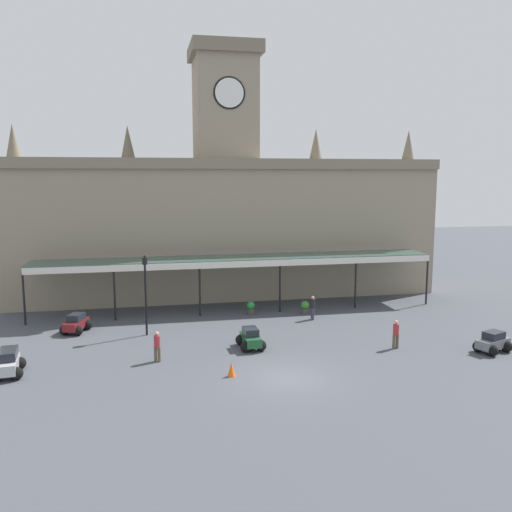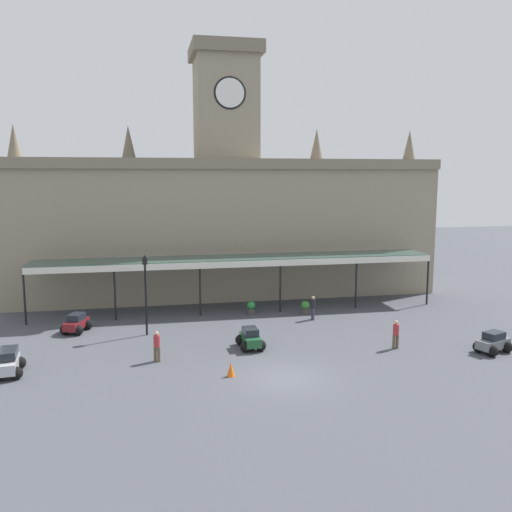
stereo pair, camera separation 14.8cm
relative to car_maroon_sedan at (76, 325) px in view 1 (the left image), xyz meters
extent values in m
plane|color=#474951|center=(11.11, -10.39, -0.50)|extent=(140.00, 140.00, 0.00)
cube|color=gray|center=(11.11, 9.45, 5.11)|extent=(34.41, 6.66, 11.22)
cube|color=gray|center=(11.11, 5.97, 10.32)|extent=(34.41, 0.30, 0.80)
cube|color=gray|center=(11.11, 9.45, 14.70)|extent=(4.80, 4.80, 7.97)
cube|color=#766C59|center=(11.11, 9.45, 19.18)|extent=(5.50, 5.50, 1.00)
cylinder|color=white|center=(11.11, 6.99, 15.65)|extent=(2.20, 0.12, 2.20)
cylinder|color=black|center=(11.11, 7.03, 15.65)|extent=(2.46, 0.06, 2.46)
cone|color=#6E6554|center=(-5.09, 9.45, 12.02)|extent=(1.10, 1.10, 2.60)
cone|color=#6E6554|center=(3.37, 9.45, 12.02)|extent=(1.10, 1.10, 2.60)
cone|color=#6E6554|center=(18.85, 9.45, 12.02)|extent=(1.10, 1.10, 2.60)
cone|color=#6E6554|center=(27.31, 9.45, 12.02)|extent=(1.10, 1.10, 2.60)
cube|color=#38564C|center=(11.11, 3.92, 3.36)|extent=(29.31, 3.20, 0.16)
cube|color=silver|center=(11.11, 2.32, 3.16)|extent=(29.31, 0.12, 0.44)
cylinder|color=black|center=(-3.55, 2.47, 1.39)|extent=(0.14, 0.14, 3.78)
cylinder|color=black|center=(2.32, 2.47, 1.39)|extent=(0.14, 0.14, 3.78)
cylinder|color=black|center=(8.18, 2.47, 1.39)|extent=(0.14, 0.14, 3.78)
cylinder|color=black|center=(14.04, 2.47, 1.39)|extent=(0.14, 0.14, 3.78)
cylinder|color=black|center=(19.90, 2.47, 1.39)|extent=(0.14, 0.14, 3.78)
cylinder|color=black|center=(25.76, 2.47, 1.39)|extent=(0.14, 0.14, 3.78)
cube|color=maroon|center=(0.00, -0.01, 0.02)|extent=(1.52, 2.23, 0.50)
cube|color=#1E232B|center=(0.01, 0.04, 0.48)|extent=(1.12, 1.31, 0.42)
sphere|color=black|center=(0.18, -0.79, -0.18)|extent=(0.64, 0.64, 0.64)
sphere|color=black|center=(-0.65, -0.49, -0.18)|extent=(0.64, 0.64, 0.64)
sphere|color=black|center=(0.64, 0.48, -0.18)|extent=(0.64, 0.64, 0.64)
sphere|color=black|center=(-0.19, 0.78, -0.18)|extent=(0.64, 0.64, 0.64)
cube|color=slate|center=(23.63, -8.88, 0.02)|extent=(2.23, 1.56, 0.50)
cube|color=#1E232B|center=(23.68, -8.86, 0.48)|extent=(1.31, 1.14, 0.42)
sphere|color=black|center=(23.16, -9.53, -0.18)|extent=(0.64, 0.64, 0.64)
sphere|color=black|center=(22.84, -8.71, -0.18)|extent=(0.64, 0.64, 0.64)
sphere|color=black|center=(24.42, -9.05, -0.18)|extent=(0.64, 0.64, 0.64)
sphere|color=black|center=(24.10, -8.23, -0.18)|extent=(0.64, 0.64, 0.64)
cube|color=#1E512D|center=(10.31, -5.41, 0.02)|extent=(0.96, 2.08, 0.50)
cube|color=#1E232B|center=(10.31, -5.36, 0.48)|extent=(0.85, 1.13, 0.42)
sphere|color=black|center=(10.78, -6.06, -0.18)|extent=(0.64, 0.64, 0.64)
sphere|color=black|center=(9.90, -6.10, -0.18)|extent=(0.64, 0.64, 0.64)
sphere|color=black|center=(10.72, -4.71, -0.18)|extent=(0.64, 0.64, 0.64)
sphere|color=black|center=(9.85, -4.75, -0.18)|extent=(0.64, 0.64, 0.64)
cube|color=#B2B5BA|center=(-2.43, -7.21, 0.04)|extent=(1.13, 2.33, 0.55)
cube|color=#1E232B|center=(-2.45, -7.01, 0.54)|extent=(0.99, 1.63, 0.45)
sphere|color=black|center=(-1.90, -7.93, -0.18)|extent=(0.64, 0.64, 0.64)
sphere|color=black|center=(-2.06, -6.39, -0.18)|extent=(0.64, 0.64, 0.64)
sphere|color=black|center=(-2.96, -6.49, -0.18)|extent=(0.64, 0.64, 0.64)
cylinder|color=#3F384C|center=(15.73, -0.22, -0.09)|extent=(0.17, 0.17, 0.82)
cylinder|color=#3F384C|center=(15.74, 0.00, -0.09)|extent=(0.17, 0.17, 0.82)
cylinder|color=black|center=(15.74, -0.11, 0.63)|extent=(0.34, 0.34, 0.62)
sphere|color=tan|center=(15.74, -0.11, 1.05)|extent=(0.23, 0.23, 0.23)
cylinder|color=brown|center=(18.64, -7.15, -0.09)|extent=(0.17, 0.17, 0.82)
cylinder|color=brown|center=(18.42, -7.17, -0.09)|extent=(0.17, 0.17, 0.82)
cylinder|color=#A52D33|center=(18.53, -7.16, 0.63)|extent=(0.34, 0.34, 0.62)
sphere|color=tan|center=(18.53, -7.16, 1.05)|extent=(0.23, 0.23, 0.23)
cylinder|color=brown|center=(5.04, -6.72, -0.09)|extent=(0.17, 0.17, 0.82)
cylinder|color=brown|center=(4.85, -6.61, -0.09)|extent=(0.17, 0.17, 0.82)
cylinder|color=#A52D33|center=(4.95, -6.67, 0.63)|extent=(0.34, 0.34, 0.62)
sphere|color=tan|center=(4.95, -6.67, 1.05)|extent=(0.23, 0.23, 0.23)
cylinder|color=black|center=(4.42, -1.54, 1.75)|extent=(0.13, 0.13, 4.50)
cube|color=black|center=(4.42, -1.54, 4.22)|extent=(0.30, 0.30, 0.44)
sphere|color=black|center=(4.42, -1.54, 4.50)|extent=(0.14, 0.14, 0.14)
cone|color=orange|center=(8.51, -9.63, -0.14)|extent=(0.40, 0.40, 0.72)
cylinder|color=#47423D|center=(11.81, 2.15, -0.29)|extent=(0.56, 0.56, 0.42)
sphere|color=#268137|center=(11.81, 2.15, 0.16)|extent=(0.60, 0.60, 0.60)
cylinder|color=#47423D|center=(15.67, 1.46, -0.29)|extent=(0.56, 0.56, 0.42)
sphere|color=#357F2C|center=(15.67, 1.46, 0.16)|extent=(0.60, 0.60, 0.60)
camera|label=1|loc=(4.48, -35.27, 9.45)|focal=38.13mm
camera|label=2|loc=(4.62, -35.30, 9.45)|focal=38.13mm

